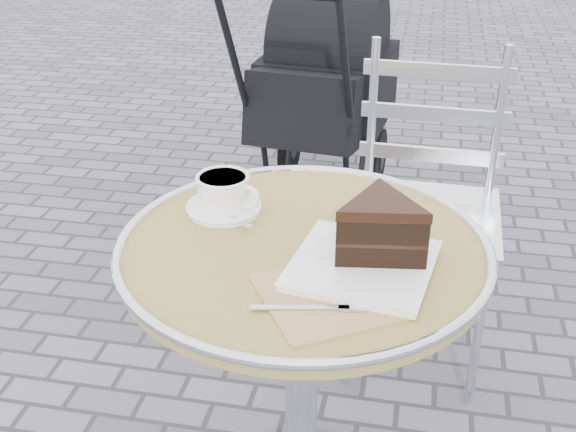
% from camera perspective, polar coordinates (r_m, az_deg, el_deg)
% --- Properties ---
extents(cafe_table, '(0.72, 0.72, 0.74)m').
position_cam_1_polar(cafe_table, '(1.46, 1.16, -7.82)').
color(cafe_table, silver).
rests_on(cafe_table, ground).
extents(cappuccino_set, '(0.16, 0.16, 0.08)m').
position_cam_1_polar(cappuccino_set, '(1.49, -5.06, 1.63)').
color(cappuccino_set, white).
rests_on(cappuccino_set, cafe_table).
extents(cake_plate_set, '(0.35, 0.39, 0.13)m').
position_cam_1_polar(cake_plate_set, '(1.29, 6.94, -1.70)').
color(cake_plate_set, '#A7825B').
rests_on(cake_plate_set, cafe_table).
extents(bistro_chair, '(0.43, 0.43, 0.93)m').
position_cam_1_polar(bistro_chair, '(2.09, 11.03, 3.46)').
color(bistro_chair, silver).
rests_on(bistro_chair, ground).
extents(baby_stroller, '(0.54, 1.01, 1.01)m').
position_cam_1_polar(baby_stroller, '(2.96, 2.67, 8.94)').
color(baby_stroller, black).
rests_on(baby_stroller, ground).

